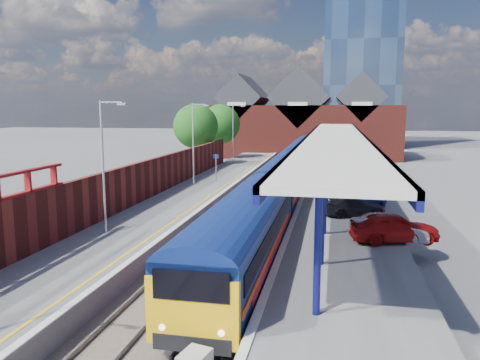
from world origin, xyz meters
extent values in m
plane|color=#5B5B5E|center=(0.00, 30.00, 0.00)|extent=(240.00, 240.00, 0.00)
cube|color=#473D33|center=(0.00, 20.00, 0.03)|extent=(6.00, 76.00, 0.06)
cube|color=slate|center=(-2.22, 20.00, 0.12)|extent=(0.07, 76.00, 0.14)
cube|color=slate|center=(-0.78, 20.00, 0.12)|extent=(0.07, 76.00, 0.14)
cube|color=slate|center=(0.78, 20.00, 0.12)|extent=(0.07, 76.00, 0.14)
cube|color=slate|center=(2.22, 20.00, 0.12)|extent=(0.07, 76.00, 0.14)
cube|color=#565659|center=(-5.50, 20.00, 0.50)|extent=(5.00, 76.00, 1.00)
cube|color=#565659|center=(6.00, 20.00, 0.50)|extent=(6.00, 76.00, 1.00)
cube|color=silver|center=(-3.15, 20.00, 1.02)|extent=(0.30, 76.00, 0.05)
cube|color=silver|center=(3.15, 20.00, 1.02)|extent=(0.30, 76.00, 0.05)
cube|color=yellow|center=(-3.75, 20.00, 1.01)|extent=(0.14, 76.00, 0.01)
cube|color=navy|center=(1.50, 3.81, 1.90)|extent=(2.81, 16.00, 2.50)
cube|color=navy|center=(1.50, 3.81, 3.15)|extent=(2.81, 16.00, 0.60)
cube|color=navy|center=(1.50, 20.41, 1.90)|extent=(2.81, 16.00, 2.50)
cube|color=navy|center=(1.50, 20.41, 3.15)|extent=(2.81, 16.00, 0.60)
cube|color=navy|center=(1.50, 37.01, 1.90)|extent=(2.81, 16.00, 2.50)
cube|color=navy|center=(1.50, 37.01, 3.15)|extent=(2.81, 16.00, 0.60)
cube|color=navy|center=(1.50, 53.61, 1.90)|extent=(2.81, 16.00, 2.50)
cube|color=navy|center=(1.50, 53.61, 3.15)|extent=(2.81, 16.00, 0.60)
cube|color=black|center=(0.08, 28.71, 2.35)|extent=(0.04, 60.54, 0.70)
cube|color=#E7460F|center=(0.07, 28.71, 1.55)|extent=(0.03, 55.27, 0.30)
cube|color=red|center=(0.06, 28.71, 1.30)|extent=(0.03, 55.27, 0.30)
cube|color=#F2B20C|center=(1.50, -4.11, 1.70)|extent=(2.82, 0.30, 2.10)
cube|color=black|center=(1.50, -4.21, 2.55)|extent=(2.30, 0.16, 0.90)
cube|color=black|center=(1.50, -1.79, 0.30)|extent=(2.00, 2.40, 0.60)
cube|color=black|center=(1.50, 59.21, 0.30)|extent=(2.00, 2.40, 0.60)
cylinder|color=#0E1157|center=(5.00, -2.00, 3.10)|extent=(0.24, 0.24, 4.20)
cylinder|color=#0E1157|center=(5.00, 3.00, 3.10)|extent=(0.24, 0.24, 4.20)
cylinder|color=#0E1157|center=(5.00, 8.00, 3.10)|extent=(0.24, 0.24, 4.20)
cylinder|color=#0E1157|center=(5.00, 13.00, 3.10)|extent=(0.24, 0.24, 4.20)
cylinder|color=#0E1157|center=(5.00, 18.00, 3.10)|extent=(0.24, 0.24, 4.20)
cylinder|color=#0E1157|center=(5.00, 23.00, 3.10)|extent=(0.24, 0.24, 4.20)
cylinder|color=#0E1157|center=(5.00, 28.00, 3.10)|extent=(0.24, 0.24, 4.20)
cylinder|color=#0E1157|center=(5.00, 33.00, 3.10)|extent=(0.24, 0.24, 4.20)
cylinder|color=#0E1157|center=(5.00, 38.00, 3.10)|extent=(0.24, 0.24, 4.20)
cylinder|color=#0E1157|center=(5.00, 43.00, 3.10)|extent=(0.24, 0.24, 4.20)
cube|color=beige|center=(5.50, 22.00, 5.35)|extent=(4.50, 52.00, 0.25)
cube|color=#0E1157|center=(3.35, 22.00, 5.20)|extent=(0.20, 52.00, 0.55)
cube|color=#0E1157|center=(7.65, 22.00, 5.20)|extent=(0.20, 52.00, 0.55)
cylinder|color=#A5A8AA|center=(-6.50, 6.00, 4.50)|extent=(0.12, 0.12, 7.00)
cube|color=#A5A8AA|center=(-5.90, 6.00, 7.90)|extent=(1.20, 0.08, 0.08)
cube|color=#A5A8AA|center=(-5.30, 6.00, 7.80)|extent=(0.45, 0.18, 0.12)
cylinder|color=#A5A8AA|center=(-6.50, 22.00, 4.50)|extent=(0.12, 0.12, 7.00)
cube|color=#A5A8AA|center=(-5.90, 22.00, 7.90)|extent=(1.20, 0.08, 0.08)
cube|color=#A5A8AA|center=(-5.30, 22.00, 7.80)|extent=(0.45, 0.18, 0.12)
cylinder|color=#A5A8AA|center=(-6.50, 38.00, 4.50)|extent=(0.12, 0.12, 7.00)
cube|color=#A5A8AA|center=(-5.90, 38.00, 7.90)|extent=(1.20, 0.08, 0.08)
cube|color=#A5A8AA|center=(-5.30, 38.00, 7.80)|extent=(0.45, 0.18, 0.12)
cylinder|color=#A5A8AA|center=(-5.00, 24.00, 2.25)|extent=(0.08, 0.08, 2.50)
cube|color=#0C194C|center=(-5.00, 24.00, 3.30)|extent=(0.55, 0.06, 0.35)
cube|color=maroon|center=(-8.10, 14.00, 2.40)|extent=(0.35, 50.00, 2.80)
cube|color=maroon|center=(-8.10, 2.00, 4.30)|extent=(0.30, 0.12, 1.00)
cube|color=maroon|center=(-8.10, 4.00, 4.30)|extent=(0.30, 0.12, 1.00)
cube|color=maroon|center=(0.00, 58.00, 4.00)|extent=(30.00, 12.00, 8.00)
cube|color=#232328|center=(-9.00, 58.00, 9.20)|extent=(7.13, 12.00, 7.13)
cube|color=#232328|center=(0.00, 58.00, 9.20)|extent=(9.16, 12.00, 9.16)
cube|color=#232328|center=(9.00, 58.00, 9.20)|extent=(7.13, 12.00, 7.13)
cube|color=beige|center=(-9.00, 51.95, 8.20)|extent=(2.80, 0.15, 0.50)
cube|color=beige|center=(0.00, 51.95, 8.20)|extent=(2.80, 0.15, 0.50)
cube|color=beige|center=(9.00, 51.95, 8.20)|extent=(2.80, 0.15, 0.50)
cube|color=#435874|center=(10.00, 80.00, 20.00)|extent=(14.00, 14.00, 40.00)
cylinder|color=#382314|center=(-10.50, 36.00, 2.00)|extent=(0.44, 0.44, 4.00)
sphere|color=#1B4512|center=(-10.50, 36.00, 5.50)|extent=(5.20, 5.20, 5.20)
sphere|color=#1B4512|center=(-9.70, 35.50, 4.80)|extent=(3.20, 3.20, 3.20)
cylinder|color=#382314|center=(-9.50, 44.00, 2.00)|extent=(0.44, 0.44, 4.00)
sphere|color=#1B4512|center=(-9.50, 44.00, 5.50)|extent=(5.20, 5.20, 5.20)
sphere|color=#1B4512|center=(-8.70, 43.50, 4.80)|extent=(3.20, 3.20, 3.20)
imported|color=maroon|center=(8.43, 7.15, 1.74)|extent=(4.62, 2.78, 1.47)
imported|color=#9C9BA0|center=(8.21, 7.41, 1.63)|extent=(3.99, 1.85, 1.27)
imported|color=black|center=(6.70, 12.60, 1.56)|extent=(4.17, 2.74, 1.12)
imported|color=navy|center=(7.10, 15.51, 1.53)|extent=(4.17, 2.85, 1.06)
camera|label=1|loc=(5.43, -16.49, 7.60)|focal=35.00mm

